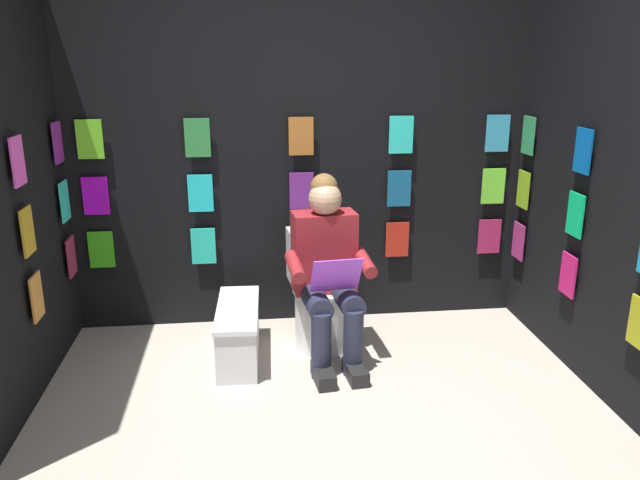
% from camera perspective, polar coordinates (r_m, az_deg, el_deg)
% --- Properties ---
extents(ground_plane, '(30.00, 30.00, 0.00)m').
position_cam_1_polar(ground_plane, '(3.15, 1.48, -20.37)').
color(ground_plane, '#B2A899').
extents(display_wall_back, '(3.31, 0.14, 2.38)m').
position_cam_1_polar(display_wall_back, '(4.42, -1.82, 7.34)').
color(display_wall_back, black).
rests_on(display_wall_back, ground).
extents(display_wall_left, '(0.14, 1.81, 2.38)m').
position_cam_1_polar(display_wall_left, '(4.02, 23.76, 4.99)').
color(display_wall_left, black).
rests_on(display_wall_left, ground).
extents(display_wall_right, '(0.14, 1.81, 2.38)m').
position_cam_1_polar(display_wall_right, '(3.70, -26.88, 3.71)').
color(display_wall_right, black).
rests_on(display_wall_right, ground).
extents(toilet, '(0.43, 0.57, 0.77)m').
position_cam_1_polar(toilet, '(4.21, 0.07, -5.27)').
color(toilet, white).
rests_on(toilet, ground).
extents(person_reading, '(0.55, 0.71, 1.19)m').
position_cam_1_polar(person_reading, '(3.91, 0.74, -2.76)').
color(person_reading, maroon).
rests_on(person_reading, ground).
extents(comic_longbox_near, '(0.29, 0.75, 0.36)m').
position_cam_1_polar(comic_longbox_near, '(4.08, -7.51, -8.41)').
color(comic_longbox_near, silver).
rests_on(comic_longbox_near, ground).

